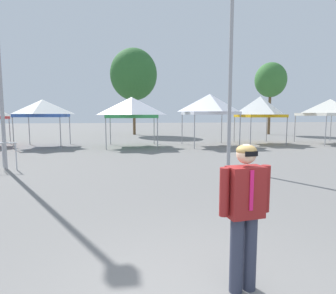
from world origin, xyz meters
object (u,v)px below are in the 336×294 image
(tree_behind_tents_left, at_px, (134,75))
(person_foreground, at_px, (245,207))
(canopy_tent_far_right, at_px, (260,107))
(light_pole_opposite_side, at_px, (231,43))
(canopy_tent_left_of_center, at_px, (210,104))
(canopy_tent_behind_right, at_px, (43,108))
(canopy_tent_behind_left, at_px, (132,108))
(canopy_tent_behind_center, at_px, (330,107))
(tree_behind_tents_center, at_px, (271,80))

(tree_behind_tents_left, bearing_deg, person_foreground, -89.27)
(canopy_tent_far_right, distance_m, light_pole_opposite_side, 11.09)
(canopy_tent_left_of_center, bearing_deg, canopy_tent_behind_right, 174.03)
(canopy_tent_behind_left, bearing_deg, canopy_tent_behind_right, 171.20)
(canopy_tent_left_of_center, xyz_separation_m, canopy_tent_behind_center, (9.08, 0.19, -0.17))
(canopy_tent_behind_center, bearing_deg, person_foreground, -130.21)
(canopy_tent_behind_left, bearing_deg, tree_behind_tents_left, 87.33)
(person_foreground, height_order, tree_behind_tents_center, tree_behind_tents_center)
(canopy_tent_behind_right, height_order, light_pole_opposite_side, light_pole_opposite_side)
(canopy_tent_behind_center, bearing_deg, tree_behind_tents_left, 140.12)
(canopy_tent_behind_right, bearing_deg, tree_behind_tents_center, 23.21)
(canopy_tent_far_right, bearing_deg, tree_behind_tents_left, 129.06)
(canopy_tent_behind_center, distance_m, tree_behind_tents_left, 18.25)
(light_pole_opposite_side, bearing_deg, tree_behind_tents_center, 58.13)
(canopy_tent_behind_right, distance_m, canopy_tent_behind_left, 5.83)
(canopy_tent_far_right, bearing_deg, light_pole_opposite_side, -122.15)
(canopy_tent_behind_right, distance_m, canopy_tent_left_of_center, 11.01)
(canopy_tent_behind_right, relative_size, canopy_tent_behind_left, 0.91)
(canopy_tent_behind_right, relative_size, canopy_tent_behind_center, 0.86)
(canopy_tent_behind_left, bearing_deg, canopy_tent_far_right, 4.20)
(canopy_tent_far_right, bearing_deg, person_foreground, -116.78)
(person_foreground, bearing_deg, tree_behind_tents_center, 61.48)
(canopy_tent_left_of_center, distance_m, light_pole_opposite_side, 8.69)
(tree_behind_tents_center, distance_m, tree_behind_tents_left, 14.37)
(canopy_tent_behind_left, xyz_separation_m, canopy_tent_far_right, (9.24, 0.68, 0.10))
(canopy_tent_far_right, bearing_deg, canopy_tent_behind_center, -8.38)
(canopy_tent_behind_center, height_order, tree_behind_tents_left, tree_behind_tents_left)
(canopy_tent_far_right, xyz_separation_m, canopy_tent_behind_center, (5.02, -0.74, -0.04))
(canopy_tent_behind_right, relative_size, person_foreground, 1.73)
(canopy_tent_behind_right, bearing_deg, light_pole_opposite_side, -45.70)
(canopy_tent_left_of_center, height_order, light_pole_opposite_side, light_pole_opposite_side)
(tree_behind_tents_center, bearing_deg, canopy_tent_behind_center, -93.11)
(person_foreground, xyz_separation_m, tree_behind_tents_center, (13.91, 25.60, 4.67))
(canopy_tent_behind_center, distance_m, tree_behind_tents_center, 10.26)
(light_pole_opposite_side, relative_size, tree_behind_tents_center, 1.10)
(canopy_tent_far_right, distance_m, tree_behind_tents_left, 14.27)
(canopy_tent_behind_left, height_order, canopy_tent_left_of_center, canopy_tent_left_of_center)
(canopy_tent_behind_right, height_order, tree_behind_tents_left, tree_behind_tents_left)
(canopy_tent_behind_right, bearing_deg, canopy_tent_behind_left, -8.80)
(person_foreground, distance_m, tree_behind_tents_left, 27.79)
(light_pole_opposite_side, distance_m, tree_behind_tents_center, 21.51)
(canopy_tent_behind_left, xyz_separation_m, canopy_tent_behind_center, (14.26, -0.06, 0.05))
(canopy_tent_behind_center, xyz_separation_m, tree_behind_tents_center, (0.53, 9.77, 3.08))
(canopy_tent_left_of_center, xyz_separation_m, tree_behind_tents_left, (-4.65, 11.66, 3.43))
(canopy_tent_behind_right, bearing_deg, tree_behind_tents_left, 59.09)
(tree_behind_tents_center, bearing_deg, tree_behind_tents_left, 173.18)
(canopy_tent_behind_right, xyz_separation_m, tree_behind_tents_left, (6.30, 10.52, 3.70))
(canopy_tent_behind_left, xyz_separation_m, light_pole_opposite_side, (3.44, -8.55, 2.16))
(canopy_tent_behind_right, height_order, canopy_tent_behind_left, canopy_tent_behind_left)
(canopy_tent_behind_left, relative_size, canopy_tent_left_of_center, 0.97)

